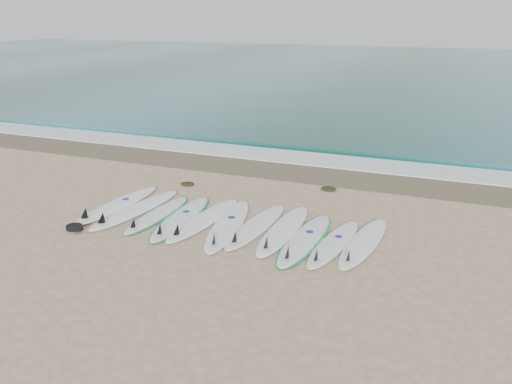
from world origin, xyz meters
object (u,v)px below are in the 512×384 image
(surfboard_10, at_px, (363,243))
(leash_coil, at_px, (75,227))
(surfboard_0, at_px, (116,205))
(surfboard_5, at_px, (227,225))

(surfboard_10, relative_size, leash_coil, 5.70)
(leash_coil, bearing_deg, surfboard_0, 87.92)
(surfboard_0, relative_size, leash_coil, 6.13)
(surfboard_5, relative_size, surfboard_10, 1.11)
(leash_coil, bearing_deg, surfboard_10, 13.46)
(surfboard_5, relative_size, leash_coil, 6.32)
(surfboard_0, xyz_separation_m, surfboard_10, (5.65, 0.03, -0.00))
(surfboard_0, relative_size, surfboard_5, 0.97)
(surfboard_10, bearing_deg, surfboard_0, -172.14)
(leash_coil, bearing_deg, surfboard_5, 22.13)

